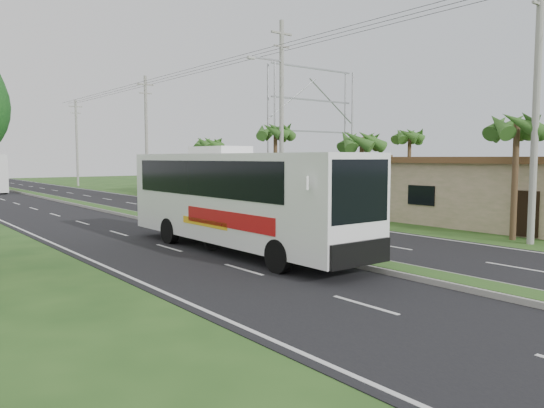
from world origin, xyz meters
TOP-DOWN VIEW (x-y plane):
  - ground at (0.00, 0.00)m, footprint 180.00×180.00m
  - road_asphalt at (0.00, 20.00)m, footprint 14.00×160.00m
  - median_strip at (0.00, 20.00)m, footprint 1.20×160.00m
  - lane_edge_left at (-6.70, 20.00)m, footprint 0.12×160.00m
  - lane_edge_right at (6.70, 20.00)m, footprint 0.12×160.00m
  - shop_near at (14.00, 6.00)m, footprint 8.60×12.60m
  - shop_mid at (14.00, 22.00)m, footprint 7.60×10.60m
  - shop_far at (14.00, 36.00)m, footprint 8.60×11.60m
  - palm_verge_a at (9.00, 3.00)m, footprint 2.40×2.40m
  - palm_verge_b at (9.40, 12.00)m, footprint 2.40×2.40m
  - palm_verge_c at (8.80, 19.00)m, footprint 2.40×2.40m
  - palm_verge_d at (9.30, 28.00)m, footprint 2.40×2.40m
  - palm_behind_shop at (17.50, 15.00)m, footprint 2.40×2.40m
  - utility_pole_a at (8.50, 2.00)m, footprint 1.60×0.28m
  - utility_pole_b at (8.47, 18.00)m, footprint 3.20×0.28m
  - utility_pole_c at (8.50, 38.00)m, footprint 1.60×0.28m
  - utility_pole_d at (8.50, 58.00)m, footprint 1.60×0.28m
  - billboard_lattice at (22.00, 30.00)m, footprint 10.18×1.18m
  - coach_bus_main at (-1.80, 7.84)m, footprint 2.62×12.08m
  - motorcyclist at (-2.00, 8.27)m, footprint 1.82×0.84m

SIDE VIEW (x-z plane):
  - ground at x=0.00m, z-range 0.00..0.00m
  - lane_edge_left at x=-6.70m, z-range 0.00..0.00m
  - lane_edge_right at x=6.70m, z-range 0.00..0.00m
  - road_asphalt at x=0.00m, z-range 0.00..0.02m
  - median_strip at x=0.00m, z-range 0.01..0.20m
  - motorcyclist at x=-2.00m, z-range -0.31..2.11m
  - shop_near at x=14.00m, z-range 0.02..3.54m
  - shop_mid at x=14.00m, z-range 0.02..3.69m
  - shop_far at x=14.00m, z-range 0.02..3.84m
  - coach_bus_main at x=-1.80m, z-range 0.19..4.09m
  - palm_verge_b at x=9.40m, z-range 1.83..6.88m
  - palm_verge_d at x=9.30m, z-range 1.92..7.17m
  - palm_verge_a at x=9.00m, z-range 2.02..7.47m
  - palm_behind_shop at x=17.50m, z-range 2.11..7.76m
  - palm_verge_c at x=8.80m, z-range 2.20..8.05m
  - utility_pole_d at x=8.50m, z-range 0.17..10.67m
  - utility_pole_a at x=8.50m, z-range 0.17..11.17m
  - utility_pole_c at x=8.50m, z-range 0.17..11.17m
  - utility_pole_b at x=8.47m, z-range 0.26..12.26m
  - billboard_lattice at x=22.00m, z-range 0.79..12.86m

